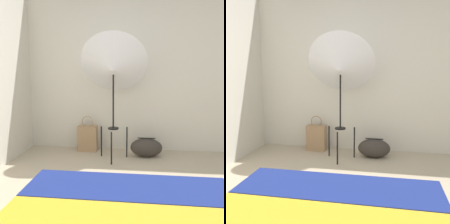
# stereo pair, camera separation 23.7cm
# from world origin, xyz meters

# --- Properties ---
(wall_back) EXTENTS (8.00, 0.05, 2.60)m
(wall_back) POSITION_xyz_m (0.00, 2.35, 1.30)
(wall_back) COLOR beige
(wall_back) RESTS_ON ground_plane
(photo_umbrella) EXTENTS (0.96, 0.69, 1.79)m
(photo_umbrella) POSITION_xyz_m (-0.35, 1.80, 1.33)
(photo_umbrella) COLOR black
(photo_umbrella) RESTS_ON ground_plane
(tote_bag) EXTENTS (0.30, 0.16, 0.56)m
(tote_bag) POSITION_xyz_m (-0.80, 2.15, 0.21)
(tote_bag) COLOR #9E7A56
(tote_bag) RESTS_ON ground_plane
(duffel_bag) EXTENTS (0.47, 0.28, 0.29)m
(duffel_bag) POSITION_xyz_m (0.13, 1.97, 0.14)
(duffel_bag) COLOR #332D28
(duffel_bag) RESTS_ON ground_plane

